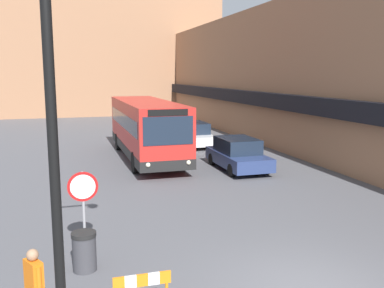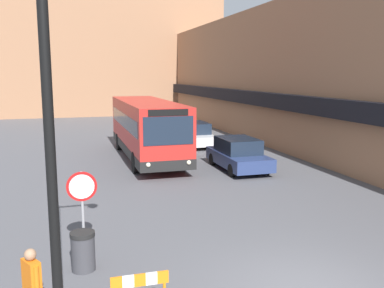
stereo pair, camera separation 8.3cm
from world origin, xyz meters
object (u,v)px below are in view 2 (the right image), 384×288
parked_car_back (171,123)px  stop_sign (82,196)px  construction_barricade (140,288)px  parked_car_middle (195,134)px  parked_car_front (238,154)px  city_bus (147,128)px  trash_bin (83,251)px  street_lamp (65,92)px  pedestrian (32,282)px

parked_car_back → stop_sign: 23.63m
stop_sign → construction_barricade: stop_sign is taller
parked_car_middle → stop_sign: bearing=-116.1°
parked_car_front → stop_sign: stop_sign is taller
parked_car_middle → city_bus: bearing=-137.5°
parked_car_middle → parked_car_back: (-0.00, 6.66, -0.01)m
stop_sign → trash_bin: (-0.05, -0.81, -1.13)m
street_lamp → trash_bin: (0.23, 3.29, -3.90)m
parked_car_middle → trash_bin: 18.20m
parked_car_middle → trash_bin: size_ratio=4.75×
parked_car_middle → trash_bin: (-7.73, -16.48, -0.28)m
parked_car_back → construction_barricade: parked_car_back is taller
pedestrian → construction_barricade: bearing=56.0°
parked_car_back → street_lamp: (-7.96, -26.43, 3.63)m
parked_car_middle → pedestrian: pedestrian is taller
street_lamp → stop_sign: bearing=86.1°
pedestrian → trash_bin: 2.51m
city_bus → street_lamp: 17.03m
city_bus → stop_sign: city_bus is taller
parked_car_middle → parked_car_back: size_ratio=1.01×
pedestrian → trash_bin: size_ratio=1.66×
parked_car_front → parked_car_middle: (0.00, 7.38, -0.01)m
parked_car_back → trash_bin: size_ratio=4.73×
trash_bin → pedestrian: bearing=-112.9°
stop_sign → trash_bin: 1.39m
street_lamp → parked_car_back: bearing=73.2°
street_lamp → construction_barricade: 3.98m
stop_sign → pedestrian: 3.31m
parked_car_front → city_bus: bearing=134.1°
parked_car_front → construction_barricade: 13.42m
city_bus → street_lamp: street_lamp is taller
pedestrian → parked_car_front: bearing=115.0°
city_bus → parked_car_back: city_bus is taller
parked_car_back → stop_sign: (-7.68, -22.33, 0.87)m
parked_car_middle → construction_barricade: (-6.78, -18.97, -0.09)m
city_bus → stop_sign: size_ratio=4.75×
street_lamp → city_bus: bearing=75.7°
pedestrian → construction_barricade: (1.91, -0.22, -0.28)m
street_lamp → trash_bin: size_ratio=7.55×
parked_car_front → parked_car_middle: 7.38m
parked_car_front → parked_car_back: size_ratio=0.97×
city_bus → street_lamp: (-4.17, -16.30, 2.65)m
city_bus → pedestrian: 16.07m
stop_sign → street_lamp: (-0.28, -4.10, 2.76)m
city_bus → parked_car_front: 5.53m
stop_sign → parked_car_front: bearing=47.2°
street_lamp → pedestrian: bearing=125.8°
parked_car_middle → parked_car_back: parked_car_middle is taller
stop_sign → construction_barricade: (0.90, -3.30, -0.95)m
parked_car_back → pedestrian: 26.86m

